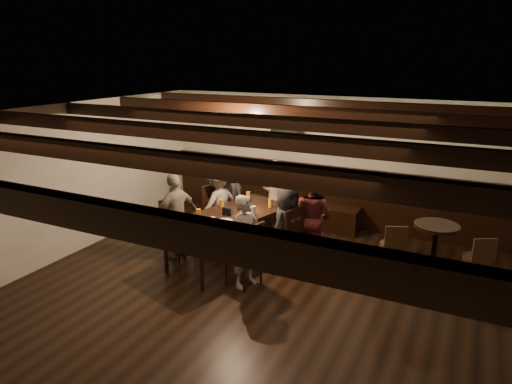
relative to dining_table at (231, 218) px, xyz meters
The scene contains 27 objects.
room 1.16m from the dining_table, 60.93° to the left, with size 7.00×7.00×7.00m.
dining_table is the anchor object (origin of this frame).
chair_left_near 0.94m from the dining_table, 132.28° to the left, with size 0.55×0.55×0.97m.
chair_left_far 0.94m from the dining_table, 163.72° to the right, with size 0.53×0.53×0.94m.
chair_right_near 0.94m from the dining_table, 16.27° to the left, with size 0.53×0.53×0.94m.
chair_right_far 0.94m from the dining_table, 47.75° to the right, with size 0.52×0.52×0.93m.
person_bench_left 1.27m from the dining_table, 119.27° to the left, with size 0.62×0.40×1.26m, color #262528.
person_bench_centre 1.05m from the dining_table, 74.27° to the left, with size 0.52×0.34×1.43m, color gray.
person_bench_right 1.27m from the dining_table, 29.27° to the left, with size 0.67×0.52×1.39m, color maroon.
person_left_near 0.88m from the dining_table, 133.30° to the left, with size 0.84×0.48×1.31m, color gray.
person_left_far 0.87m from the dining_table, 164.77° to the right, with size 0.79×0.33×1.35m, color gray.
person_right_near 0.88m from the dining_table, 15.23° to the left, with size 0.61×0.40×1.25m, color #232325.
person_right_far 0.88m from the dining_table, 46.70° to the right, with size 0.48×0.31×1.31m, color #AA9F8F.
pint_a 0.77m from the dining_table, 96.07° to the left, with size 0.07×0.07×0.14m, color #BF7219.
pint_b 0.71m from the dining_table, 53.23° to the left, with size 0.07×0.07×0.14m, color #BF7219.
pint_c 0.34m from the dining_table, 145.83° to the left, with size 0.07×0.07×0.14m, color #BF7219.
pint_d 0.38m from the dining_table, 17.96° to the left, with size 0.07×0.07×0.14m, color silver.
pint_e 0.52m from the dining_table, 131.79° to the right, with size 0.07×0.07×0.14m, color #BF7219.
pint_f 0.60m from the dining_table, 85.75° to the right, with size 0.07×0.07×0.14m, color silver.
pint_g 0.81m from the dining_table, 102.16° to the right, with size 0.07×0.07×0.14m, color #BF7219.
plate_near 0.72m from the dining_table, 117.83° to the right, with size 0.24×0.24×0.01m, color white.
plate_far 0.36m from the dining_table, 74.77° to the right, with size 0.24×0.24×0.01m, color white.
condiment_caddy 0.13m from the dining_table, 105.73° to the right, with size 0.15×0.10×0.12m, color black.
candle 0.33m from the dining_table, 52.46° to the left, with size 0.05×0.05×0.05m, color beige.
high_top_table 2.93m from the dining_table, ahead, with size 0.57×0.57×1.01m.
bar_stool_left 2.45m from the dining_table, ahead, with size 0.36×0.37×1.02m.
bar_stool_right 3.44m from the dining_table, ahead, with size 0.36×0.37×1.02m.
Camera 1 is at (2.45, -4.48, 3.08)m, focal length 32.00 mm.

